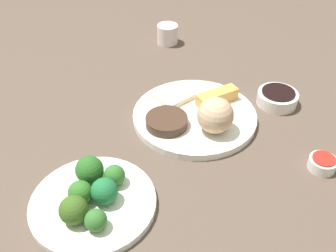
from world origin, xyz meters
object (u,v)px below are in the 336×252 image
main_plate (192,116)px  soy_sauce_bowl (278,99)px  sauce_ramekin_sweet_and_sour (322,164)px  teacup (168,34)px  broccoli_plate (93,203)px

main_plate → soy_sauce_bowl: 0.21m
sauce_ramekin_sweet_and_sour → teacup: 0.61m
broccoli_plate → soy_sauce_bowl: 0.50m
sauce_ramekin_sweet_and_sour → soy_sauce_bowl: bearing=-5.9°
broccoli_plate → sauce_ramekin_sweet_and_sour: sauce_ramekin_sweet_and_sour is taller
main_plate → teacup: bearing=-8.0°
main_plate → sauce_ramekin_sweet_and_sour: size_ratio=5.17×
main_plate → broccoli_plate: size_ratio=1.25×
broccoli_plate → teacup: teacup is taller
main_plate → broccoli_plate: 0.31m
main_plate → soy_sauce_bowl: soy_sauce_bowl is taller
main_plate → teacup: teacup is taller
broccoli_plate → soy_sauce_bowl: size_ratio=2.36×
sauce_ramekin_sweet_and_sour → broccoli_plate: bearing=85.7°
soy_sauce_bowl → sauce_ramekin_sweet_and_sour: (-0.21, 0.02, -0.00)m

